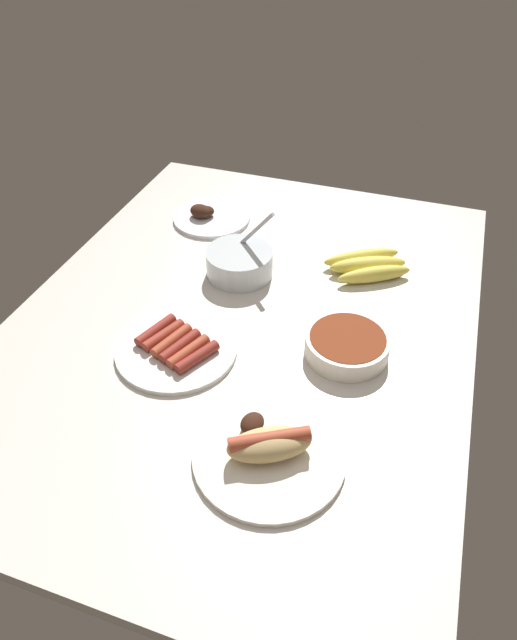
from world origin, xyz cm
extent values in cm
cube|color=silver|center=(0.00, 0.00, -1.50)|extent=(120.00, 90.00, 3.00)
cylinder|color=white|center=(-13.91, 8.53, 0.50)|extent=(22.99, 22.99, 1.00)
cylinder|color=maroon|center=(-16.02, 3.31, 2.02)|extent=(9.26, 5.94, 2.05)
cylinder|color=#AD472D|center=(-15.17, 5.40, 2.02)|extent=(9.38, 5.44, 2.05)
cylinder|color=maroon|center=(-14.33, 7.49, 2.02)|extent=(9.44, 5.14, 2.05)
cylinder|color=#AD472D|center=(-13.48, 9.58, 2.02)|extent=(9.46, 4.98, 2.05)
cylinder|color=#9E3828|center=(-12.64, 11.67, 2.02)|extent=(9.39, 5.43, 2.05)
cylinder|color=maroon|center=(-11.79, 13.75, 2.02)|extent=(9.46, 5.02, 2.05)
cylinder|color=silver|center=(13.38, 5.93, 2.89)|extent=(14.67, 14.67, 5.78)
cylinder|color=beige|center=(13.38, 5.93, 4.04)|extent=(12.91, 12.91, 2.60)
cube|color=#B7B7BC|center=(16.68, 4.10, 8.84)|extent=(3.16, 10.68, 12.87)
ellipsoid|color=#E5D14C|center=(20.27, -22.65, 1.71)|extent=(11.39, 15.78, 3.42)
ellipsoid|color=#E5D14C|center=(23.05, -20.69, 1.87)|extent=(11.09, 17.10, 3.74)
ellipsoid|color=#E5D14C|center=(25.83, -18.73, 1.74)|extent=(12.39, 16.74, 3.48)
cylinder|color=white|center=(33.06, 20.74, 0.50)|extent=(19.38, 19.38, 1.00)
ellipsoid|color=#381E14|center=(31.86, 23.26, 2.58)|extent=(5.45, 6.24, 3.17)
ellipsoid|color=#381E14|center=(32.46, 22.36, 2.30)|extent=(5.96, 6.24, 2.61)
cylinder|color=white|center=(-31.14, -15.40, 0.50)|extent=(24.06, 24.06, 1.00)
ellipsoid|color=tan|center=(-31.14, -15.40, 3.20)|extent=(11.77, 14.52, 4.40)
cylinder|color=#AD472D|center=(-31.14, -15.40, 4.41)|extent=(8.31, 12.17, 2.40)
ellipsoid|color=#381E14|center=(-27.55, -11.35, 2.40)|extent=(5.11, 4.51, 2.80)
cylinder|color=white|center=(-4.25, -21.80, 2.00)|extent=(15.64, 15.64, 4.00)
cylinder|color=maroon|center=(-4.25, -21.80, 3.60)|extent=(14.08, 14.08, 1.00)
camera|label=1|loc=(-82.38, -31.09, 73.78)|focal=31.84mm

